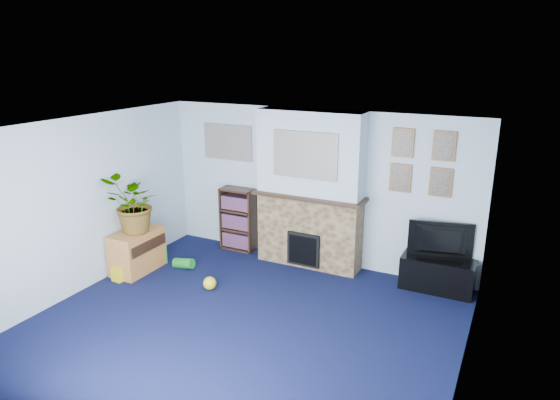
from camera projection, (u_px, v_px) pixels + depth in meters
The scene contains 26 objects.
floor at pixel (243, 325), 6.10m from camera, with size 5.00×4.50×0.01m, color #0D1234.
ceiling at pixel (238, 130), 5.40m from camera, with size 5.00×4.50×0.01m, color white.
wall_back at pixel (315, 187), 7.68m from camera, with size 5.00×0.04×2.40m, color silver.
wall_front at pixel (90, 327), 3.82m from camera, with size 5.00×0.04×2.40m, color silver.
wall_left at pixel (83, 205), 6.81m from camera, with size 0.04×4.50×2.40m, color silver.
wall_right at pixel (470, 275), 4.69m from camera, with size 0.04×4.50×2.40m, color silver.
chimney_breast at pixel (310, 191), 7.51m from camera, with size 1.72×0.50×2.40m.
collage_main at pixel (305, 155), 7.15m from camera, with size 1.00×0.03×0.68m, color gray.
collage_left at pixel (228, 142), 8.16m from camera, with size 0.90×0.03×0.58m, color gray.
portrait_tl at pixel (403, 143), 6.88m from camera, with size 0.30×0.03×0.40m, color brown.
portrait_tr at pixel (444, 146), 6.64m from camera, with size 0.30×0.03×0.40m, color brown.
portrait_bl at pixel (400, 178), 7.02m from camera, with size 0.30×0.03×0.40m, color brown.
portrait_br at pixel (441, 182), 6.79m from camera, with size 0.30×0.03×0.40m, color brown.
tv_stand at pixel (437, 275), 6.94m from camera, with size 0.99×0.42×0.47m, color black.
television at pixel (441, 241), 6.82m from camera, with size 0.87×0.11×0.50m, color black.
bookshelf at pixel (238, 220), 8.31m from camera, with size 0.58×0.28×1.05m.
sideboard at pixel (137, 249), 7.53m from camera, with size 0.45×0.81×0.63m, color #BA793B.
potted_plant at pixel (133, 205), 7.26m from camera, with size 0.79×0.68×0.87m, color #26661E.
mantel_clock at pixel (303, 189), 7.50m from camera, with size 0.09×0.06×0.13m, color gold.
mantel_candle at pixel (328, 192), 7.33m from camera, with size 0.05×0.05×0.15m, color #B2BFC6.
mantel_teddy at pixel (273, 186), 7.72m from camera, with size 0.14×0.14×0.14m, color gray.
mantel_can at pixel (353, 196), 7.17m from camera, with size 0.06×0.06×0.12m, color yellow.
green_crate at pixel (154, 254), 7.85m from camera, with size 0.34×0.27×0.27m, color #198C26.
toy_ball at pixel (210, 283), 6.99m from camera, with size 0.19×0.19×0.19m, color yellow.
toy_block at pixel (119, 273), 7.26m from camera, with size 0.17×0.17×0.20m, color yellow.
toy_tube at pixel (184, 263), 7.69m from camera, with size 0.16×0.16×0.33m, color #198C26.
Camera 1 is at (2.80, -4.63, 3.24)m, focal length 32.00 mm.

